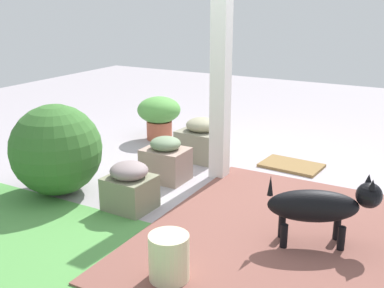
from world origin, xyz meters
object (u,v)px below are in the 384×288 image
object	(u,v)px
stone_planter_nearest	(202,140)
terracotta_pot_broad	(159,114)
porch_pillar	(221,73)
round_shrub	(56,150)
stone_planter_near	(166,160)
doormat	(291,165)
dog	(321,205)
ceramic_urn	(169,258)
stone_planter_mid	(130,187)

from	to	relation	value
stone_planter_nearest	terracotta_pot_broad	distance (m)	0.92
porch_pillar	round_shrub	size ratio (longest dim) A/B	2.52
stone_planter_near	doormat	distance (m)	1.36
stone_planter_near	dog	distance (m)	1.73
terracotta_pot_broad	ceramic_urn	size ratio (longest dim) A/B	1.69
stone_planter_nearest	terracotta_pot_broad	bearing A→B (deg)	-26.62
round_shrub	doormat	world-z (taller)	round_shrub
stone_planter_nearest	round_shrub	xyz separation A→B (m)	(0.69, 1.46, 0.20)
stone_planter_mid	round_shrub	size ratio (longest dim) A/B	0.50
stone_planter_mid	stone_planter_near	bearing A→B (deg)	-82.72
dog	stone_planter_nearest	bearing A→B (deg)	-38.17
porch_pillar	stone_planter_nearest	bearing A→B (deg)	-44.20
stone_planter_nearest	stone_planter_near	distance (m)	0.72
stone_planter_near	dog	xyz separation A→B (m)	(-1.64, 0.56, 0.11)
terracotta_pot_broad	stone_planter_nearest	bearing A→B (deg)	153.38
ceramic_urn	doormat	size ratio (longest dim) A/B	0.52
porch_pillar	stone_planter_near	bearing A→B (deg)	38.46
stone_planter_near	terracotta_pot_broad	world-z (taller)	terracotta_pot_broad
stone_planter_mid	round_shrub	world-z (taller)	round_shrub
porch_pillar	stone_planter_mid	size ratio (longest dim) A/B	5.00
stone_planter_near	stone_planter_mid	bearing A→B (deg)	97.28
stone_planter_near	doormat	world-z (taller)	stone_planter_near
stone_planter_nearest	dog	world-z (taller)	dog
terracotta_pot_broad	dog	size ratio (longest dim) A/B	0.70
doormat	dog	bearing A→B (deg)	114.36
porch_pillar	stone_planter_nearest	xyz separation A→B (m)	(0.41, -0.39, -0.81)
round_shrub	ceramic_urn	world-z (taller)	round_shrub
stone_planter_near	terracotta_pot_broad	distance (m)	1.40
terracotta_pot_broad	ceramic_urn	bearing A→B (deg)	124.06
stone_planter_nearest	doormat	bearing A→B (deg)	-166.76
round_shrub	dog	xyz separation A→B (m)	(-2.32, -0.18, -0.09)
dog	doormat	xyz separation A→B (m)	(0.68, -1.50, -0.30)
stone_planter_nearest	stone_planter_near	world-z (taller)	stone_planter_nearest
stone_planter_nearest	dog	distance (m)	2.07
stone_planter_near	doormat	size ratio (longest dim) A/B	0.71
porch_pillar	stone_planter_nearest	distance (m)	0.99
stone_planter_mid	ceramic_urn	size ratio (longest dim) A/B	1.30
stone_planter_near	stone_planter_nearest	bearing A→B (deg)	-90.67
stone_planter_near	dog	bearing A→B (deg)	161.22
stone_planter_mid	dog	world-z (taller)	dog
stone_planter_near	round_shrub	size ratio (longest dim) A/B	0.53
stone_planter_mid	porch_pillar	bearing A→B (deg)	-107.41
ceramic_urn	stone_planter_near	bearing A→B (deg)	-57.13
round_shrub	doormat	size ratio (longest dim) A/B	1.33
porch_pillar	ceramic_urn	world-z (taller)	porch_pillar
round_shrub	stone_planter_mid	bearing A→B (deg)	-177.32
stone_planter_near	stone_planter_mid	distance (m)	0.71
terracotta_pot_broad	stone_planter_near	bearing A→B (deg)	125.53
stone_planter_near	dog	size ratio (longest dim) A/B	0.57
terracotta_pot_broad	dog	world-z (taller)	dog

